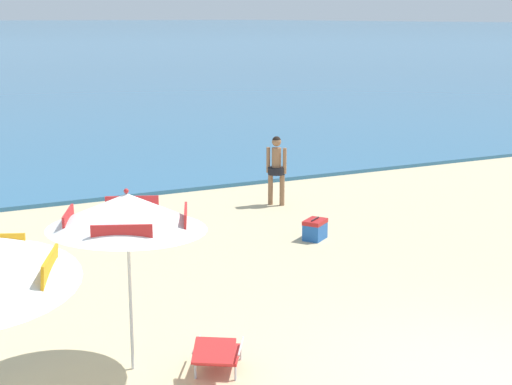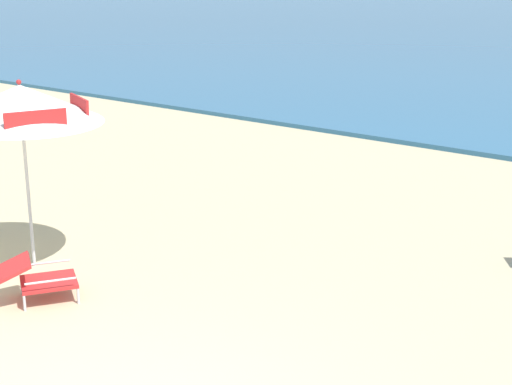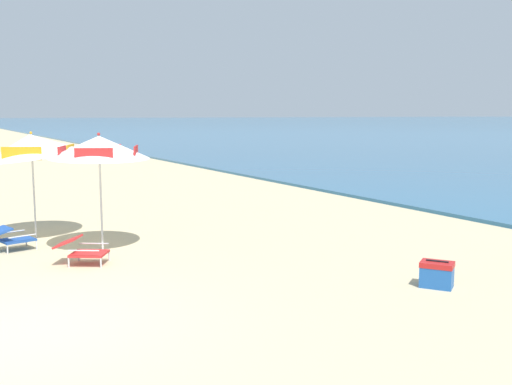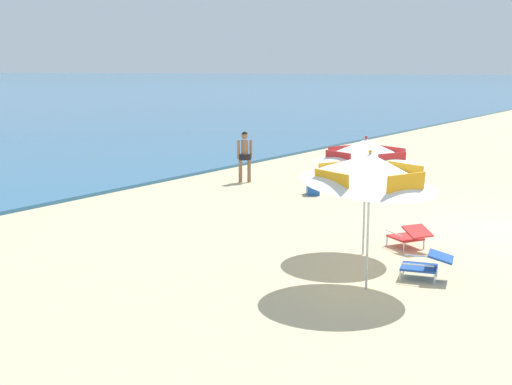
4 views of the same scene
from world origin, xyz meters
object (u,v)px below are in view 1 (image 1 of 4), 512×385
at_px(beach_umbrella_striped_main, 127,211).
at_px(person_standing_near_shore, 276,166).
at_px(cooler_box, 315,229).
at_px(lounge_chair_beside_umbrella, 217,353).

relative_size(beach_umbrella_striped_main, person_standing_near_shore, 1.43).
bearing_deg(cooler_box, beach_umbrella_striped_main, -142.16).
distance_m(beach_umbrella_striped_main, lounge_chair_beside_umbrella, 2.06).
bearing_deg(lounge_chair_beside_umbrella, person_standing_near_shore, 56.92).
xyz_separation_m(person_standing_near_shore, cooler_box, (-0.66, -2.84, -0.74)).
xyz_separation_m(beach_umbrella_striped_main, person_standing_near_shore, (5.65, 6.72, -1.10)).
distance_m(lounge_chair_beside_umbrella, cooler_box, 6.08).
xyz_separation_m(lounge_chair_beside_umbrella, cooler_box, (4.11, 4.48, -0.07)).
distance_m(person_standing_near_shore, cooler_box, 3.01).
bearing_deg(beach_umbrella_striped_main, lounge_chair_beside_umbrella, -34.27).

